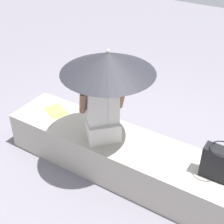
{
  "coord_description": "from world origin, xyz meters",
  "views": [
    {
      "loc": [
        -1.41,
        2.42,
        2.71
      ],
      "look_at": [
        0.1,
        0.03,
        0.81
      ],
      "focal_mm": 53.0,
      "sensor_mm": 36.0,
      "label": 1
    }
  ],
  "objects_px": {
    "handbag_black": "(220,163)",
    "magazine": "(56,111)",
    "person_seated": "(102,108)",
    "parasol": "(108,63)"
  },
  "relations": [
    {
      "from": "person_seated",
      "to": "magazine",
      "type": "bearing_deg",
      "value": -8.78
    },
    {
      "from": "person_seated",
      "to": "handbag_black",
      "type": "height_order",
      "value": "person_seated"
    },
    {
      "from": "handbag_black",
      "to": "parasol",
      "type": "bearing_deg",
      "value": 5.54
    },
    {
      "from": "handbag_black",
      "to": "magazine",
      "type": "distance_m",
      "value": 2.02
    },
    {
      "from": "person_seated",
      "to": "handbag_black",
      "type": "distance_m",
      "value": 1.26
    },
    {
      "from": "parasol",
      "to": "handbag_black",
      "type": "distance_m",
      "value": 1.38
    },
    {
      "from": "handbag_black",
      "to": "magazine",
      "type": "height_order",
      "value": "handbag_black"
    },
    {
      "from": "magazine",
      "to": "handbag_black",
      "type": "bearing_deg",
      "value": -157.85
    },
    {
      "from": "person_seated",
      "to": "magazine",
      "type": "xyz_separation_m",
      "value": [
        0.77,
        -0.12,
        -0.38
      ]
    },
    {
      "from": "parasol",
      "to": "magazine",
      "type": "height_order",
      "value": "parasol"
    }
  ]
}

